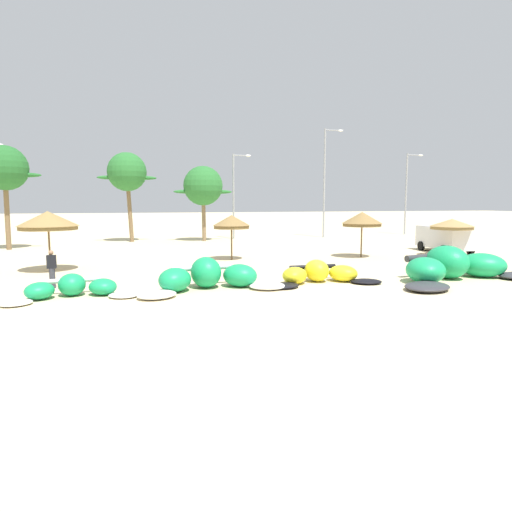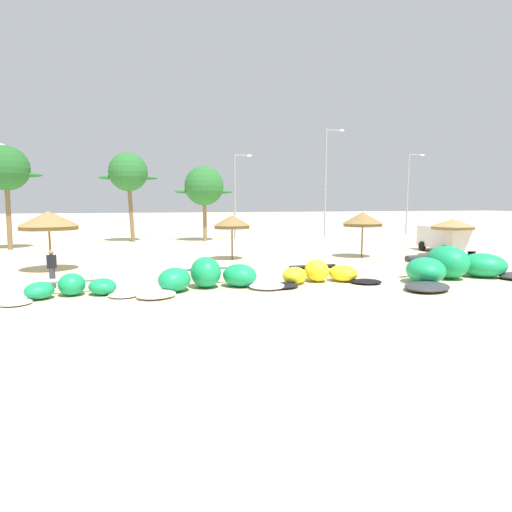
# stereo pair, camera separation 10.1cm
# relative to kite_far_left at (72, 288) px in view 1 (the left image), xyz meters

# --- Properties ---
(ground_plane) EXTENTS (260.00, 260.00, 0.00)m
(ground_plane) POSITION_rel_kite_far_left_xyz_m (10.32, 0.71, -0.34)
(ground_plane) COLOR beige
(kite_far_left) EXTENTS (5.05, 2.52, 0.87)m
(kite_far_left) POSITION_rel_kite_far_left_xyz_m (0.00, 0.00, 0.00)
(kite_far_left) COLOR white
(kite_far_left) RESTS_ON ground
(kite_left) EXTENTS (6.45, 3.32, 1.31)m
(kite_left) POSITION_rel_kite_far_left_xyz_m (5.29, 0.17, 0.17)
(kite_left) COLOR white
(kite_left) RESTS_ON ground
(kite_left_of_center) EXTENTS (5.51, 2.51, 1.01)m
(kite_left_of_center) POSITION_rel_kite_far_left_xyz_m (10.36, 0.33, 0.05)
(kite_left_of_center) COLOR black
(kite_left_of_center) RESTS_ON ground
(kite_center) EXTENTS (8.58, 4.75, 1.57)m
(kite_center) POSITION_rel_kite_far_left_xyz_m (16.73, -0.69, 0.27)
(kite_center) COLOR #333338
(kite_center) RESTS_ON ground
(beach_umbrella_near_van) EXTENTS (3.03, 3.03, 3.15)m
(beach_umbrella_near_van) POSITION_rel_kite_far_left_xyz_m (-1.93, 7.07, 2.33)
(beach_umbrella_near_van) COLOR brown
(beach_umbrella_near_van) RESTS_ON ground
(beach_umbrella_middle) EXTENTS (2.31, 2.31, 2.81)m
(beach_umbrella_middle) POSITION_rel_kite_far_left_xyz_m (8.23, 9.11, 2.05)
(beach_umbrella_middle) COLOR brown
(beach_umbrella_middle) RESTS_ON ground
(beach_umbrella_near_palms) EXTENTS (2.60, 2.60, 2.97)m
(beach_umbrella_near_palms) POSITION_rel_kite_far_left_xyz_m (16.69, 8.08, 2.17)
(beach_umbrella_near_palms) COLOR brown
(beach_umbrella_near_palms) RESTS_ON ground
(beach_umbrella_outermost) EXTENTS (2.83, 2.83, 2.50)m
(beach_umbrella_outermost) POSITION_rel_kite_far_left_xyz_m (22.70, 6.96, 1.82)
(beach_umbrella_outermost) COLOR brown
(beach_umbrella_outermost) RESTS_ON ground
(parked_van) EXTENTS (2.65, 4.93, 1.84)m
(parked_van) POSITION_rel_kite_far_left_xyz_m (23.90, 9.13, 0.76)
(parked_van) COLOR silver
(parked_van) RESTS_ON ground
(person_by_umbrellas) EXTENTS (0.36, 0.24, 1.62)m
(person_by_umbrellas) POSITION_rel_kite_far_left_xyz_m (-1.02, 2.07, 0.48)
(person_by_umbrellas) COLOR #383842
(person_by_umbrellas) RESTS_ON ground
(palm_left) EXTENTS (5.01, 3.34, 7.80)m
(palm_left) POSITION_rel_kite_far_left_xyz_m (-6.80, 19.31, 5.72)
(palm_left) COLOR brown
(palm_left) RESTS_ON ground
(palm_left_of_gap) EXTENTS (5.17, 3.45, 8.00)m
(palm_left_of_gap) POSITION_rel_kite_far_left_xyz_m (1.89, 23.83, 5.87)
(palm_left_of_gap) COLOR brown
(palm_left_of_gap) RESTS_ON ground
(palm_center_left) EXTENTS (5.40, 3.60, 6.87)m
(palm_center_left) POSITION_rel_kite_far_left_xyz_m (8.57, 22.95, 4.69)
(palm_center_left) COLOR #7F6647
(palm_center_left) RESTS_ON ground
(lamppost_west_center) EXTENTS (1.84, 0.24, 8.21)m
(lamppost_west_center) POSITION_rel_kite_far_left_xyz_m (11.93, 24.47, 4.30)
(lamppost_west_center) COLOR gray
(lamppost_west_center) RESTS_ON ground
(lamppost_east_center) EXTENTS (2.04, 0.24, 10.88)m
(lamppost_east_center) POSITION_rel_kite_far_left_xyz_m (21.17, 23.89, 5.68)
(lamppost_east_center) COLOR gray
(lamppost_east_center) RESTS_ON ground
(lamppost_east) EXTENTS (2.04, 0.24, 8.86)m
(lamppost_east) POSITION_rel_kite_far_left_xyz_m (31.61, 25.27, 4.66)
(lamppost_east) COLOR gray
(lamppost_east) RESTS_ON ground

